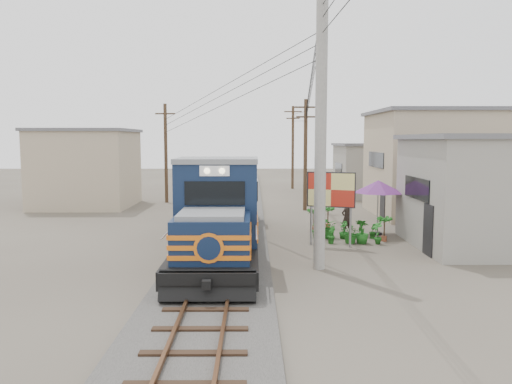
{
  "coord_description": "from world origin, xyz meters",
  "views": [
    {
      "loc": [
        1.22,
        -17.49,
        4.48
      ],
      "look_at": [
        1.33,
        4.2,
        2.2
      ],
      "focal_mm": 35.0,
      "sensor_mm": 36.0,
      "label": 1
    }
  ],
  "objects_px": {
    "locomotive": "(224,209)",
    "billboard": "(331,192)",
    "vendor": "(347,218)",
    "market_umbrella": "(378,187)"
  },
  "relations": [
    {
      "from": "market_umbrella",
      "to": "vendor",
      "type": "distance_m",
      "value": 2.06
    },
    {
      "from": "locomotive",
      "to": "market_umbrella",
      "type": "relative_size",
      "value": 5.8
    },
    {
      "from": "billboard",
      "to": "market_umbrella",
      "type": "bearing_deg",
      "value": 64.06
    },
    {
      "from": "locomotive",
      "to": "vendor",
      "type": "relative_size",
      "value": 9.53
    },
    {
      "from": "billboard",
      "to": "market_umbrella",
      "type": "xyz_separation_m",
      "value": [
        2.62,
        2.57,
        -0.03
      ]
    },
    {
      "from": "market_umbrella",
      "to": "vendor",
      "type": "bearing_deg",
      "value": 173.18
    },
    {
      "from": "locomotive",
      "to": "billboard",
      "type": "bearing_deg",
      "value": 5.71
    },
    {
      "from": "locomotive",
      "to": "billboard",
      "type": "height_order",
      "value": "locomotive"
    },
    {
      "from": "market_umbrella",
      "to": "billboard",
      "type": "bearing_deg",
      "value": -135.55
    },
    {
      "from": "billboard",
      "to": "vendor",
      "type": "distance_m",
      "value": 3.35
    }
  ]
}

